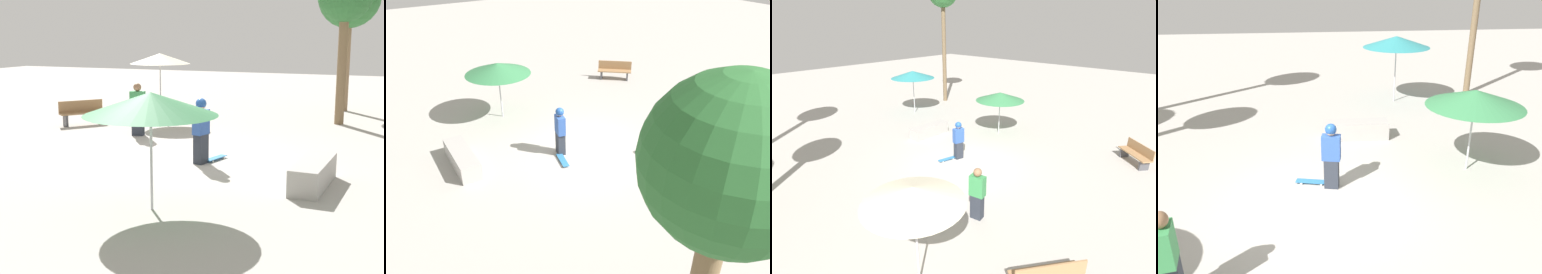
{
  "view_description": "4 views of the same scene",
  "coord_description": "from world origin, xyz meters",
  "views": [
    {
      "loc": [
        -5.48,
        12.35,
        3.2
      ],
      "look_at": [
        -0.55,
        0.65,
        0.72
      ],
      "focal_mm": 50.0,
      "sensor_mm": 36.0,
      "label": 1
    },
    {
      "loc": [
        -5.97,
        -8.73,
        6.52
      ],
      "look_at": [
        -0.35,
        -0.21,
        0.77
      ],
      "focal_mm": 35.0,
      "sensor_mm": 36.0,
      "label": 2
    },
    {
      "loc": [
        7.28,
        -8.18,
        5.57
      ],
      "look_at": [
        -0.46,
        0.49,
        0.98
      ],
      "focal_mm": 28.0,
      "sensor_mm": 36.0,
      "label": 3
    },
    {
      "loc": [
        7.26,
        -0.19,
        4.64
      ],
      "look_at": [
        -1.01,
        0.84,
        1.14
      ],
      "focal_mm": 35.0,
      "sensor_mm": 36.0,
      "label": 4
    }
  ],
  "objects": [
    {
      "name": "palm_tree_left",
      "position": [
        -3.01,
        -6.98,
        4.34
      ],
      "size": [
        1.89,
        1.89,
        5.43
      ],
      "color": "brown",
      "rests_on": "ground_plane"
    },
    {
      "name": "ground_plane",
      "position": [
        0.0,
        0.0,
        0.0
      ],
      "size": [
        60.0,
        60.0,
        0.0
      ],
      "primitive_type": "plane",
      "color": "#ADA8A0"
    },
    {
      "name": "concrete_ledge",
      "position": [
        -3.6,
        1.34,
        0.28
      ],
      "size": [
        0.67,
        2.06,
        0.56
      ],
      "rotation": [
        0.0,
        0.0,
        1.54
      ],
      "color": "#A8A39E",
      "rests_on": "ground_plane"
    },
    {
      "name": "shade_umbrella_green",
      "position": [
        -1.15,
        3.97,
        1.96
      ],
      "size": [
        2.43,
        2.43,
        2.17
      ],
      "color": "#B7B7BC",
      "rests_on": "ground_plane"
    },
    {
      "name": "bench_near",
      "position": [
        5.12,
        4.85,
        0.43
      ],
      "size": [
        1.49,
        1.39,
        0.85
      ],
      "rotation": [
        0.0,
        0.0,
        2.42
      ],
      "color": "#47474C",
      "rests_on": "ground_plane"
    },
    {
      "name": "skateboard",
      "position": [
        -0.87,
        -0.12,
        0.06
      ],
      "size": [
        0.39,
        0.82,
        0.07
      ],
      "rotation": [
        0.0,
        0.0,
        4.47
      ],
      "color": "teal",
      "rests_on": "ground_plane"
    },
    {
      "name": "skater_main",
      "position": [
        -0.66,
        0.35,
        0.88
      ],
      "size": [
        0.33,
        0.48,
        1.64
      ],
      "rotation": [
        0.0,
        0.0,
        4.48
      ],
      "color": "#282D38",
      "rests_on": "ground_plane"
    },
    {
      "name": "bystander_watching",
      "position": [
        2.56,
        -2.32,
        0.83
      ],
      "size": [
        0.49,
        0.32,
        1.65
      ],
      "rotation": [
        0.0,
        0.0,
        3.31
      ],
      "color": "#282D38",
      "rests_on": "ground_plane"
    }
  ]
}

